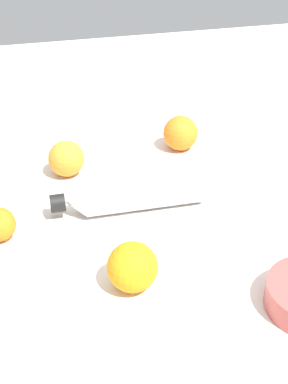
{
  "coord_description": "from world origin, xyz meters",
  "views": [
    {
      "loc": [
        -0.27,
        -0.79,
        0.58
      ],
      "look_at": [
        -0.05,
        0.04,
        0.03
      ],
      "focal_mm": 48.91,
      "sensor_mm": 36.0,
      "label": 1
    }
  ],
  "objects_px": {
    "water_bottle": "(133,193)",
    "orange_3": "(180,133)",
    "orange_2": "(132,267)",
    "orange_1": "(66,159)"
  },
  "relations": [
    {
      "from": "orange_3",
      "to": "water_bottle",
      "type": "bearing_deg",
      "value": -128.34
    },
    {
      "from": "orange_1",
      "to": "orange_3",
      "type": "relative_size",
      "value": 0.96
    },
    {
      "from": "water_bottle",
      "to": "orange_2",
      "type": "distance_m",
      "value": 0.22
    },
    {
      "from": "water_bottle",
      "to": "orange_3",
      "type": "bearing_deg",
      "value": -126.63
    },
    {
      "from": "water_bottle",
      "to": "orange_2",
      "type": "xyz_separation_m",
      "value": [
        -0.05,
        -0.22,
        0.01
      ]
    },
    {
      "from": "orange_2",
      "to": "orange_1",
      "type": "bearing_deg",
      "value": 97.57
    },
    {
      "from": "water_bottle",
      "to": "orange_3",
      "type": "height_order",
      "value": "orange_3"
    },
    {
      "from": "orange_1",
      "to": "orange_2",
      "type": "relative_size",
      "value": 0.95
    },
    {
      "from": "orange_2",
      "to": "orange_3",
      "type": "relative_size",
      "value": 1.0
    },
    {
      "from": "water_bottle",
      "to": "orange_3",
      "type": "relative_size",
      "value": 3.67
    }
  ]
}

